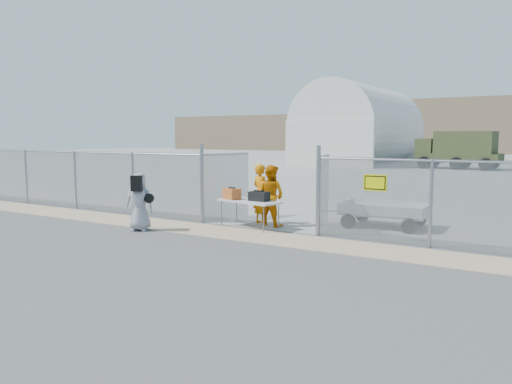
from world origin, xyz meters
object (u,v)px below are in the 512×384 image
Objects in this scene: utility_trailer at (384,214)px; folding_table at (249,214)px; security_worker_left at (261,194)px; security_worker_right at (271,196)px; visitor at (139,202)px.

folding_table is at bearing -150.17° from utility_trailer.
security_worker_left is at bearing -160.79° from utility_trailer.
folding_table is 0.94m from security_worker_left.
security_worker_right is (0.45, -0.17, -0.00)m from security_worker_left.
security_worker_right is at bearing 69.41° from folding_table.
security_worker_right is at bearing 15.90° from visitor.
utility_trailer is at bearing -146.25° from security_worker_right.
visitor is (-2.45, -2.81, -0.10)m from security_worker_left.
security_worker_right is 3.92m from visitor.
security_worker_left is 3.73m from visitor.
utility_trailer is (3.06, 1.57, -0.54)m from security_worker_right.
security_worker_left reaches higher than visitor.
folding_table is at bearing 118.53° from security_worker_left.
folding_table is 0.89m from security_worker_right.
visitor is at bearing 48.75° from security_worker_right.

